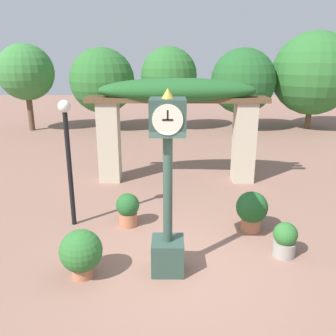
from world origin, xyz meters
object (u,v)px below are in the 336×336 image
potted_plant_near_left (81,252)px  potted_plant_far_right (252,210)px  potted_plant_far_left (285,239)px  lamp_post (68,145)px  pedestal_clock (168,189)px  potted_plant_near_right (128,209)px

potted_plant_near_left → potted_plant_far_right: potted_plant_far_right is taller
potted_plant_near_left → potted_plant_far_left: (3.59, 0.70, -0.13)m
potted_plant_far_left → lamp_post: (-4.25, 1.28, 1.46)m
pedestal_clock → potted_plant_near_left: size_ratio=3.68×
potted_plant_near_right → potted_plant_far_right: size_ratio=0.84×
pedestal_clock → lamp_post: (-2.09, 1.79, 0.29)m
pedestal_clock → lamp_post: 2.77m
pedestal_clock → potted_plant_far_right: (1.75, 1.49, -1.01)m
potted_plant_near_right → potted_plant_far_right: potted_plant_far_right is taller
potted_plant_near_right → potted_plant_far_right: (2.63, -0.24, 0.09)m
potted_plant_far_left → potted_plant_far_right: 1.08m
potted_plant_far_left → lamp_post: bearing=163.2°
potted_plant_near_right → potted_plant_far_left: bearing=-22.0°
pedestal_clock → potted_plant_near_left: bearing=-172.3°
potted_plant_near_left → potted_plant_near_right: bearing=74.1°
potted_plant_far_right → lamp_post: 4.07m
potted_plant_near_left → potted_plant_far_left: 3.66m
lamp_post → potted_plant_far_right: bearing=-4.4°
potted_plant_near_left → potted_plant_near_right: size_ratio=1.14×
potted_plant_far_right → pedestal_clock: bearing=-139.6°
pedestal_clock → potted_plant_far_left: bearing=13.2°
lamp_post → potted_plant_far_left: bearing=-16.8°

